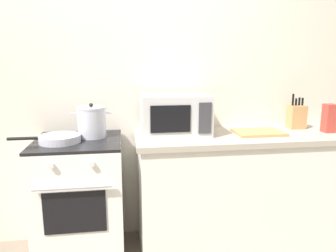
{
  "coord_description": "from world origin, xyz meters",
  "views": [
    {
      "loc": [
        -0.04,
        -1.63,
        1.46
      ],
      "look_at": [
        0.29,
        0.6,
        1.0
      ],
      "focal_mm": 33.94,
      "sensor_mm": 36.0,
      "label": 1
    }
  ],
  "objects_px": {
    "microwave": "(175,115)",
    "pasta_box": "(329,118)",
    "stock_pot": "(92,122)",
    "cutting_board": "(258,132)",
    "frying_pan": "(59,139)",
    "stove": "(81,201)",
    "knife_block": "(296,116)"
  },
  "relations": [
    {
      "from": "microwave",
      "to": "pasta_box",
      "type": "xyz_separation_m",
      "value": [
        1.19,
        -0.11,
        -0.04
      ]
    },
    {
      "from": "stock_pot",
      "to": "cutting_board",
      "type": "distance_m",
      "value": 1.25
    },
    {
      "from": "frying_pan",
      "to": "cutting_board",
      "type": "distance_m",
      "value": 1.45
    },
    {
      "from": "cutting_board",
      "to": "pasta_box",
      "type": "height_order",
      "value": "pasta_box"
    },
    {
      "from": "microwave",
      "to": "stove",
      "type": "bearing_deg",
      "value": -173.59
    },
    {
      "from": "stove",
      "to": "microwave",
      "type": "height_order",
      "value": "microwave"
    },
    {
      "from": "stock_pot",
      "to": "knife_block",
      "type": "bearing_deg",
      "value": 2.37
    },
    {
      "from": "pasta_box",
      "to": "cutting_board",
      "type": "bearing_deg",
      "value": 176.9
    },
    {
      "from": "stove",
      "to": "knife_block",
      "type": "bearing_deg",
      "value": 4.68
    },
    {
      "from": "frying_pan",
      "to": "microwave",
      "type": "xyz_separation_m",
      "value": [
        0.82,
        0.13,
        0.12
      ]
    },
    {
      "from": "frying_pan",
      "to": "pasta_box",
      "type": "distance_m",
      "value": 2.01
    },
    {
      "from": "stove",
      "to": "knife_block",
      "type": "xyz_separation_m",
      "value": [
        1.72,
        0.14,
        0.56
      ]
    },
    {
      "from": "frying_pan",
      "to": "microwave",
      "type": "height_order",
      "value": "microwave"
    },
    {
      "from": "stock_pot",
      "to": "stove",
      "type": "bearing_deg",
      "value": -142.6
    },
    {
      "from": "stock_pot",
      "to": "knife_block",
      "type": "relative_size",
      "value": 1.03
    },
    {
      "from": "stove",
      "to": "knife_block",
      "type": "height_order",
      "value": "knife_block"
    },
    {
      "from": "microwave",
      "to": "stock_pot",
      "type": "bearing_deg",
      "value": -179.5
    },
    {
      "from": "knife_block",
      "to": "pasta_box",
      "type": "bearing_deg",
      "value": -45.14
    },
    {
      "from": "stove",
      "to": "cutting_board",
      "type": "distance_m",
      "value": 1.42
    },
    {
      "from": "frying_pan",
      "to": "cutting_board",
      "type": "bearing_deg",
      "value": 2.11
    },
    {
      "from": "stock_pot",
      "to": "frying_pan",
      "type": "distance_m",
      "value": 0.26
    },
    {
      "from": "stove",
      "to": "pasta_box",
      "type": "bearing_deg",
      "value": -0.87
    },
    {
      "from": "microwave",
      "to": "knife_block",
      "type": "relative_size",
      "value": 1.76
    },
    {
      "from": "cutting_board",
      "to": "knife_block",
      "type": "bearing_deg",
      "value": 20.04
    },
    {
      "from": "stove",
      "to": "frying_pan",
      "type": "height_order",
      "value": "frying_pan"
    },
    {
      "from": "microwave",
      "to": "knife_block",
      "type": "distance_m",
      "value": 1.02
    },
    {
      "from": "frying_pan",
      "to": "knife_block",
      "type": "distance_m",
      "value": 1.85
    },
    {
      "from": "pasta_box",
      "to": "microwave",
      "type": "bearing_deg",
      "value": 174.8
    },
    {
      "from": "knife_block",
      "to": "pasta_box",
      "type": "relative_size",
      "value": 1.29
    },
    {
      "from": "pasta_box",
      "to": "frying_pan",
      "type": "bearing_deg",
      "value": -179.33
    },
    {
      "from": "stove",
      "to": "frying_pan",
      "type": "bearing_deg",
      "value": -155.4
    },
    {
      "from": "stock_pot",
      "to": "microwave",
      "type": "bearing_deg",
      "value": 0.5
    }
  ]
}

